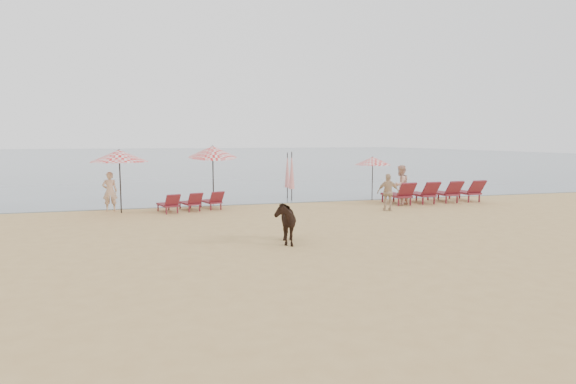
# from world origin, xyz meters

# --- Properties ---
(ground) EXTENTS (120.00, 120.00, 0.00)m
(ground) POSITION_xyz_m (0.00, 0.00, 0.00)
(ground) COLOR tan
(ground) RESTS_ON ground
(sea) EXTENTS (160.00, 140.00, 0.06)m
(sea) POSITION_xyz_m (0.00, 80.00, 0.00)
(sea) COLOR #51606B
(sea) RESTS_ON ground
(lounger_cluster_left) EXTENTS (2.77, 2.09, 0.54)m
(lounger_cluster_left) POSITION_xyz_m (-3.10, 8.81, 0.38)
(lounger_cluster_left) COLOR maroon
(lounger_cluster_left) RESTS_ON ground
(lounger_cluster_right) EXTENTS (4.61, 2.14, 0.72)m
(lounger_cluster_right) POSITION_xyz_m (8.08, 8.29, 0.50)
(lounger_cluster_right) COLOR maroon
(lounger_cluster_right) RESTS_ON ground
(umbrella_open_left_a) EXTENTS (2.25, 2.25, 2.57)m
(umbrella_open_left_a) POSITION_xyz_m (-5.88, 8.98, 2.30)
(umbrella_open_left_a) COLOR black
(umbrella_open_left_a) RESTS_ON ground
(umbrella_open_left_b) EXTENTS (2.18, 2.23, 2.78)m
(umbrella_open_left_b) POSITION_xyz_m (-1.96, 10.62, 2.41)
(umbrella_open_left_b) COLOR black
(umbrella_open_left_b) RESTS_ON ground
(umbrella_open_right) EXTENTS (1.75, 1.75, 2.13)m
(umbrella_open_right) POSITION_xyz_m (5.69, 9.98, 1.92)
(umbrella_open_right) COLOR black
(umbrella_open_right) RESTS_ON ground
(umbrella_closed_left) EXTENTS (0.28, 0.28, 2.31)m
(umbrella_closed_left) POSITION_xyz_m (1.88, 11.73, 1.42)
(umbrella_closed_left) COLOR black
(umbrella_closed_left) RESTS_ON ground
(umbrella_closed_right) EXTENTS (0.29, 0.29, 2.38)m
(umbrella_closed_right) POSITION_xyz_m (1.85, 10.83, 1.46)
(umbrella_closed_right) COLOR black
(umbrella_closed_right) RESTS_ON ground
(cow) EXTENTS (0.91, 1.58, 1.26)m
(cow) POSITION_xyz_m (-1.05, 1.74, 0.63)
(cow) COLOR black
(cow) RESTS_ON ground
(beachgoer_left) EXTENTS (0.63, 0.44, 1.64)m
(beachgoer_left) POSITION_xyz_m (-6.34, 9.72, 0.82)
(beachgoer_left) COLOR tan
(beachgoer_left) RESTS_ON ground
(beachgoer_right_a) EXTENTS (1.09, 1.00, 1.81)m
(beachgoer_right_a) POSITION_xyz_m (6.14, 8.01, 0.91)
(beachgoer_right_a) COLOR #DBA189
(beachgoer_right_a) RESTS_ON ground
(beachgoer_right_b) EXTENTS (0.98, 0.61, 1.55)m
(beachgoer_right_b) POSITION_xyz_m (4.79, 6.60, 0.78)
(beachgoer_right_b) COLOR tan
(beachgoer_right_b) RESTS_ON ground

